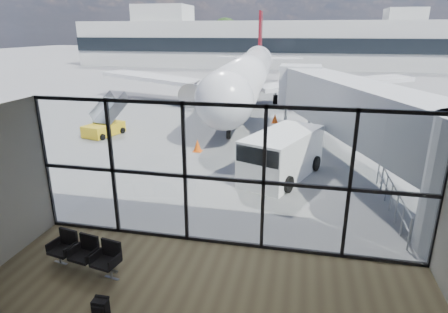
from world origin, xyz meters
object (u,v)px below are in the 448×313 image
at_px(service_van, 281,155).
at_px(belt_loader, 217,106).
at_px(airliner, 249,73).
at_px(backpack, 100,309).
at_px(mobile_stairs, 105,127).
at_px(seating_row, 86,251).

relative_size(service_van, belt_loader, 1.16).
bearing_deg(airliner, backpack, -91.50).
bearing_deg(belt_loader, service_van, -76.94).
distance_m(backpack, service_van, 10.54).
bearing_deg(backpack, mobile_stairs, 116.74).
height_order(seating_row, airliner, airliner).
bearing_deg(airliner, belt_loader, -108.66).
height_order(airliner, mobile_stairs, airliner).
distance_m(backpack, belt_loader, 22.78).
relative_size(seating_row, belt_loader, 0.50).
bearing_deg(service_van, airliner, 124.98).
bearing_deg(mobile_stairs, backpack, -46.12).
distance_m(backpack, mobile_stairs, 16.95).
xyz_separation_m(belt_loader, mobile_stairs, (-5.62, -7.75, -0.16)).
bearing_deg(mobile_stairs, airliner, 77.49).
height_order(airliner, belt_loader, airliner).
xyz_separation_m(airliner, service_van, (4.25, -18.77, -1.60)).
distance_m(airliner, service_van, 19.31).
distance_m(airliner, belt_loader, 6.58).
bearing_deg(seating_row, backpack, -40.71).
height_order(seating_row, belt_loader, belt_loader).
relative_size(backpack, airliner, 0.02).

